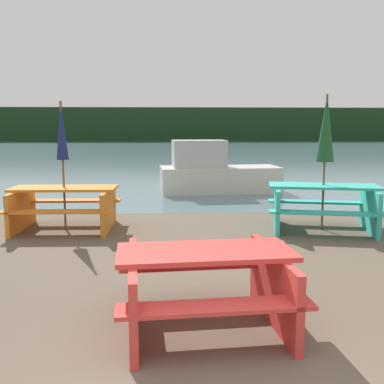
# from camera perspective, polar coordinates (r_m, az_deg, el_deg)

# --- Properties ---
(water) EXTENTS (60.00, 50.00, 0.00)m
(water) POSITION_cam_1_polar(r_m,az_deg,el_deg) (34.26, -2.38, 5.32)
(water) COLOR slate
(water) RESTS_ON ground_plane
(far_treeline) EXTENTS (80.00, 1.60, 4.00)m
(far_treeline) POSITION_cam_1_polar(r_m,az_deg,el_deg) (54.21, -2.62, 8.56)
(far_treeline) COLOR #193319
(far_treeline) RESTS_ON water
(picnic_table_red) EXTENTS (1.67, 1.50, 0.72)m
(picnic_table_red) POSITION_cam_1_polar(r_m,az_deg,el_deg) (4.13, 1.65, -11.20)
(picnic_table_red) COLOR red
(picnic_table_red) RESTS_ON ground_plane
(picnic_table_teal) EXTENTS (2.11, 1.73, 0.80)m
(picnic_table_teal) POSITION_cam_1_polar(r_m,az_deg,el_deg) (8.20, 16.27, -1.35)
(picnic_table_teal) COLOR #33B7A8
(picnic_table_teal) RESTS_ON ground_plane
(picnic_table_orange) EXTENTS (1.84, 1.42, 0.75)m
(picnic_table_orange) POSITION_cam_1_polar(r_m,az_deg,el_deg) (8.22, -15.86, -1.45)
(picnic_table_orange) COLOR orange
(picnic_table_orange) RESTS_ON ground_plane
(umbrella_darkgreen) EXTENTS (0.31, 0.31, 2.35)m
(umbrella_darkgreen) POSITION_cam_1_polar(r_m,az_deg,el_deg) (8.09, 16.64, 7.66)
(umbrella_darkgreen) COLOR brown
(umbrella_darkgreen) RESTS_ON ground_plane
(umbrella_navy) EXTENTS (0.21, 0.21, 2.24)m
(umbrella_navy) POSITION_cam_1_polar(r_m,az_deg,el_deg) (8.11, -16.22, 7.24)
(umbrella_navy) COLOR brown
(umbrella_navy) RESTS_ON ground_plane
(boat) EXTENTS (3.34, 1.51, 1.44)m
(boat) POSITION_cam_1_polar(r_m,az_deg,el_deg) (12.41, 2.91, 2.40)
(boat) COLOR beige
(boat) RESTS_ON water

